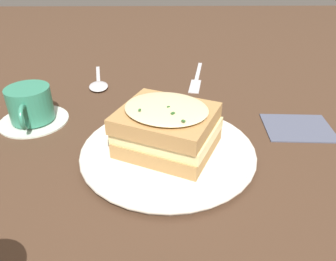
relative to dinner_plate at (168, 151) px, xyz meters
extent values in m
plane|color=#473021|center=(0.02, -0.02, -0.01)|extent=(2.40, 2.40, 0.00)
cylinder|color=silver|center=(0.00, 0.00, 0.00)|extent=(0.25, 0.25, 0.01)
torus|color=silver|center=(0.00, 0.00, 0.00)|extent=(0.26, 0.26, 0.01)
cube|color=#B2844C|center=(0.00, 0.00, 0.02)|extent=(0.17, 0.16, 0.02)
cube|color=#EFDB93|center=(0.00, 0.00, 0.04)|extent=(0.17, 0.15, 0.02)
cube|color=#B2844C|center=(0.00, 0.00, 0.06)|extent=(0.16, 0.16, 0.02)
ellipsoid|color=beige|center=(0.00, 0.00, 0.07)|extent=(0.15, 0.14, 0.01)
cube|color=#2D6028|center=(0.00, -0.01, 0.08)|extent=(0.00, 0.00, 0.00)
cube|color=#2D6028|center=(0.01, -0.03, 0.08)|extent=(0.01, 0.01, 0.00)
cube|color=#2D6028|center=(0.02, -0.05, 0.08)|extent=(0.01, 0.01, 0.00)
cube|color=#2D6028|center=(-0.04, -0.02, 0.08)|extent=(0.00, 0.01, 0.00)
cylinder|color=silver|center=(-0.24, 0.11, -0.01)|extent=(0.12, 0.12, 0.01)
cylinder|color=#338466|center=(-0.24, 0.11, 0.03)|extent=(0.07, 0.07, 0.06)
cylinder|color=#381E0F|center=(-0.24, 0.11, 0.05)|extent=(0.06, 0.06, 0.00)
torus|color=#338466|center=(-0.23, 0.06, 0.03)|extent=(0.01, 0.04, 0.04)
cube|color=silver|center=(0.08, 0.35, -0.01)|extent=(0.03, 0.12, 0.00)
cube|color=silver|center=(0.06, 0.26, -0.01)|extent=(0.03, 0.07, 0.00)
cube|color=#333335|center=(0.07, 0.25, -0.01)|extent=(0.01, 0.04, 0.00)
cube|color=#333335|center=(0.06, 0.25, -0.01)|extent=(0.01, 0.04, 0.00)
cube|color=#333335|center=(0.06, 0.25, -0.01)|extent=(0.01, 0.04, 0.00)
cube|color=silver|center=(-0.16, 0.33, -0.01)|extent=(0.03, 0.11, 0.00)
ellipsoid|color=silver|center=(-0.15, 0.25, 0.00)|extent=(0.05, 0.06, 0.01)
cube|color=#4C5166|center=(0.23, 0.08, -0.01)|extent=(0.12, 0.10, 0.00)
camera|label=1|loc=(-0.01, -0.40, 0.28)|focal=35.00mm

